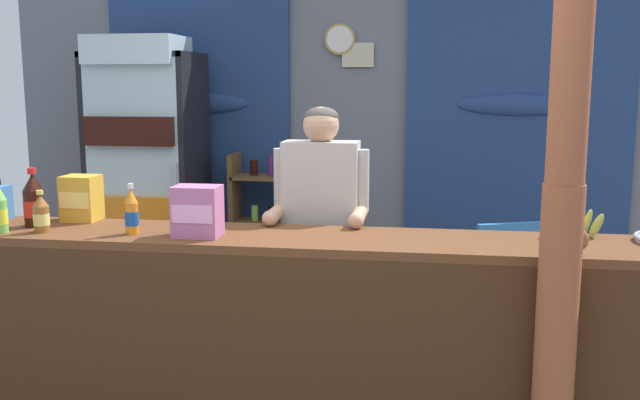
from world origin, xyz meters
TOP-DOWN VIEW (x-y plane):
  - ground_plane at (0.00, 1.09)m, footprint 7.16×7.16m
  - back_wall_curtained at (0.02, 2.76)m, footprint 5.37×0.22m
  - stall_counter at (0.03, 0.34)m, footprint 3.53×0.52m
  - timber_post at (1.15, 0.11)m, footprint 0.19×0.16m
  - drink_fridge at (-1.42, 2.17)m, footprint 0.76×0.66m
  - bottle_shelf_rack at (-0.62, 2.44)m, footprint 0.48×0.28m
  - plastic_lawn_chair at (1.07, 1.68)m, footprint 0.57×0.57m
  - shopkeeper at (0.06, 0.92)m, footprint 0.51×0.42m
  - soda_bottle_cola at (-1.31, 0.47)m, footprint 0.10×0.10m
  - soda_bottle_orange_soda at (-0.76, 0.37)m, footprint 0.06×0.06m
  - soda_bottle_iced_tea at (-1.21, 0.35)m, footprint 0.08×0.08m
  - soda_bottle_lime_soda at (-1.39, 0.30)m, footprint 0.07×0.07m
  - snack_box_choco_powder at (-1.16, 0.65)m, footprint 0.18×0.16m
  - snack_box_wafer at (-0.43, 0.37)m, footprint 0.21×0.16m
  - banana_bunch at (1.31, 0.62)m, footprint 0.27×0.06m

SIDE VIEW (x-z plane):
  - ground_plane at x=0.00m, z-range 0.00..0.00m
  - plastic_lawn_chair at x=1.07m, z-range 0.06..0.92m
  - stall_counter at x=0.03m, z-range 0.11..1.10m
  - bottle_shelf_rack at x=-0.62m, z-range 0.02..1.19m
  - shopkeeper at x=0.06m, z-range 0.21..1.78m
  - banana_bunch at x=1.31m, z-range 0.96..1.13m
  - soda_bottle_iced_tea at x=-1.21m, z-range 0.97..1.17m
  - soda_bottle_orange_soda at x=-0.76m, z-range 0.97..1.21m
  - soda_bottle_lime_soda at x=-1.39m, z-range 0.97..1.22m
  - snack_box_choco_powder at x=-1.16m, z-range 0.98..1.22m
  - snack_box_wafer at x=-0.43m, z-range 0.98..1.22m
  - drink_fridge at x=-1.42m, z-range 0.10..2.11m
  - soda_bottle_cola at x=-1.31m, z-range 0.96..1.26m
  - timber_post at x=1.15m, z-range -0.05..2.55m
  - back_wall_curtained at x=0.02m, z-range 0.04..2.84m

